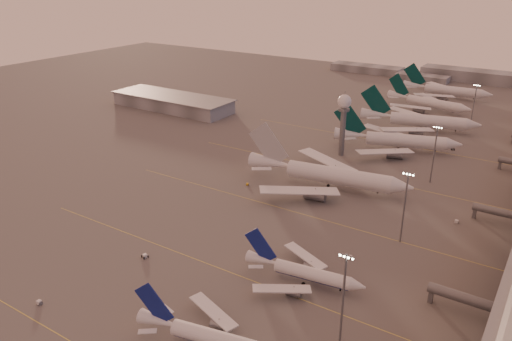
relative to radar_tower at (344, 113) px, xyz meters
The scene contains 23 objects.
ground 121.92m from the radar_tower, 92.39° to the right, with size 700.00×700.00×0.00m, color #575454.
taxiway_markings 71.83m from the radar_tower, 68.66° to the right, with size 180.00×185.25×0.02m.
hangar 127.68m from the radar_tower, behind, with size 82.00×27.00×8.50m.
radar_tower is the anchor object (origin of this frame).
mast_a 131.38m from the radar_tower, 66.17° to the right, with size 3.60×0.56×25.00m.
mast_b 82.32m from the radar_tower, 52.43° to the right, with size 3.60×0.56×25.00m.
mast_c 46.66m from the radar_tower, 12.53° to the right, with size 3.60×0.56×25.00m.
mast_d 91.11m from the radar_tower, 61.74° to the left, with size 3.60×0.56×25.00m.
distant_horizon 205.86m from the radar_tower, 90.67° to the left, with size 165.00×37.50×9.00m.
narrowbody_near 142.59m from the radar_tower, 78.87° to the right, with size 37.09×29.32×14.63m.
narrowbody_mid 109.73m from the radar_tower, 71.68° to the right, with size 36.50×28.97×14.30m.
widebody_white 43.33m from the radar_tower, 74.00° to the right, with size 69.19×55.08×24.43m.
greentail_a 33.66m from the radar_tower, 46.09° to the left, with size 59.80×47.56×22.44m.
greentail_b 65.51m from the radar_tower, 71.72° to the left, with size 63.91×51.03×23.58m.
greentail_c 107.31m from the radar_tower, 83.28° to the left, with size 55.37×44.34×20.26m.
greentail_d 145.80m from the radar_tower, 84.26° to the left, with size 60.16×48.51×21.84m.
gsv_truck_a 152.81m from the radar_tower, 97.71° to the right, with size 6.26×2.68×2.46m.
gsv_tug_mid 120.45m from the radar_tower, 96.58° to the right, with size 4.55×3.51×1.15m.
gsv_truck_b 95.01m from the radar_tower, 63.98° to the right, with size 5.68×3.26×2.17m.
gsv_truck_c 60.39m from the radar_tower, 107.73° to the right, with size 5.29×3.66×2.01m.
gsv_catering_b 77.66m from the radar_tower, 33.47° to the right, with size 5.83×3.05×4.64m.
gsv_tug_far 24.09m from the radar_tower, 89.61° to the right, with size 3.30×3.81×0.94m.
gsv_tug_hangar 60.46m from the radar_tower, 39.91° to the left, with size 4.34×3.27×1.10m.
Camera 1 is at (92.98, -91.10, 84.09)m, focal length 35.00 mm.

